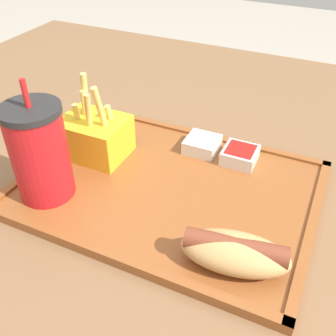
{
  "coord_description": "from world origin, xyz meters",
  "views": [
    {
      "loc": [
        -0.18,
        0.37,
        1.1
      ],
      "look_at": [
        -0.01,
        -0.01,
        0.78
      ],
      "focal_mm": 42.0,
      "sensor_mm": 36.0,
      "label": 1
    }
  ],
  "objects_px": {
    "soda_cup": "(39,152)",
    "sauce_cup_mayo": "(202,144)",
    "hot_dog_far": "(235,252)",
    "sauce_cup_ketchup": "(240,155)",
    "fries_carton": "(94,135)"
  },
  "relations": [
    {
      "from": "soda_cup",
      "to": "sauce_cup_mayo",
      "type": "relative_size",
      "value": 3.33
    },
    {
      "from": "hot_dog_far",
      "to": "sauce_cup_ketchup",
      "type": "relative_size",
      "value": 2.57
    },
    {
      "from": "fries_carton",
      "to": "sauce_cup_mayo",
      "type": "height_order",
      "value": "fries_carton"
    },
    {
      "from": "fries_carton",
      "to": "sauce_cup_ketchup",
      "type": "xyz_separation_m",
      "value": [
        -0.21,
        -0.07,
        -0.02
      ]
    },
    {
      "from": "hot_dog_far",
      "to": "sauce_cup_mayo",
      "type": "distance_m",
      "value": 0.23
    },
    {
      "from": "hot_dog_far",
      "to": "sauce_cup_mayo",
      "type": "height_order",
      "value": "hot_dog_far"
    },
    {
      "from": "hot_dog_far",
      "to": "soda_cup",
      "type": "bearing_deg",
      "value": -3.14
    },
    {
      "from": "hot_dog_far",
      "to": "sauce_cup_ketchup",
      "type": "bearing_deg",
      "value": -75.21
    },
    {
      "from": "soda_cup",
      "to": "fries_carton",
      "type": "xyz_separation_m",
      "value": [
        -0.01,
        -0.11,
        -0.03
      ]
    },
    {
      "from": "hot_dog_far",
      "to": "fries_carton",
      "type": "relative_size",
      "value": 1.05
    },
    {
      "from": "hot_dog_far",
      "to": "fries_carton",
      "type": "height_order",
      "value": "fries_carton"
    },
    {
      "from": "hot_dog_far",
      "to": "fries_carton",
      "type": "distance_m",
      "value": 0.28
    },
    {
      "from": "fries_carton",
      "to": "sauce_cup_mayo",
      "type": "distance_m",
      "value": 0.16
    },
    {
      "from": "hot_dog_far",
      "to": "fries_carton",
      "type": "bearing_deg",
      "value": -25.05
    },
    {
      "from": "sauce_cup_mayo",
      "to": "sauce_cup_ketchup",
      "type": "distance_m",
      "value": 0.06
    }
  ]
}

